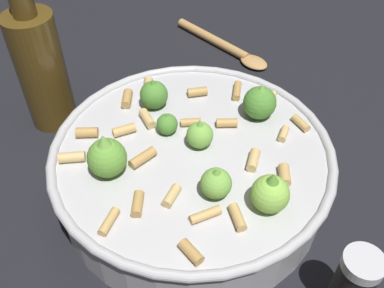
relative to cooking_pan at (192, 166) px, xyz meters
The scene contains 5 objects.
ground_plane 0.04m from the cooking_pan, 57.85° to the left, with size 2.40×2.40×0.00m, color black.
cooking_pan is the anchor object (origin of this frame).
pepper_shaker 0.22m from the cooking_pan, 90.92° to the right, with size 0.04×0.04×0.09m.
olive_oil_bottle 0.25m from the cooking_pan, 102.64° to the left, with size 0.07×0.07×0.22m.
wooden_spoon 0.33m from the cooking_pan, 35.26° to the left, with size 0.04×0.21×0.02m.
Camera 1 is at (-0.25, -0.26, 0.44)m, focal length 40.61 mm.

